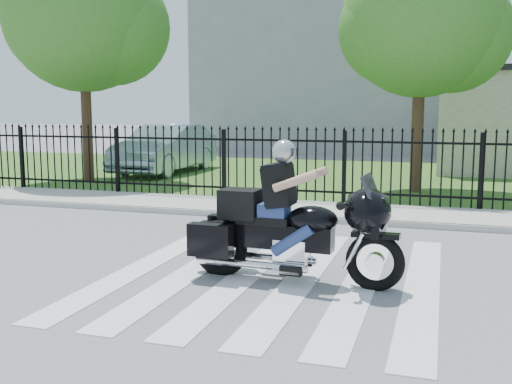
% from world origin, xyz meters
% --- Properties ---
extents(ground, '(120.00, 120.00, 0.00)m').
position_xyz_m(ground, '(0.00, 0.00, 0.00)').
color(ground, slate).
rests_on(ground, ground).
extents(crosswalk, '(5.00, 5.50, 0.01)m').
position_xyz_m(crosswalk, '(0.00, 0.00, 0.01)').
color(crosswalk, silver).
rests_on(crosswalk, ground).
extents(sidewalk, '(40.00, 2.00, 0.12)m').
position_xyz_m(sidewalk, '(0.00, 5.00, 0.06)').
color(sidewalk, '#ADAAA3').
rests_on(sidewalk, ground).
extents(curb, '(40.00, 0.12, 0.12)m').
position_xyz_m(curb, '(0.00, 4.00, 0.06)').
color(curb, '#ADAAA3').
rests_on(curb, ground).
extents(grass_strip, '(40.00, 12.00, 0.02)m').
position_xyz_m(grass_strip, '(0.00, 12.00, 0.01)').
color(grass_strip, '#2C561D').
rests_on(grass_strip, ground).
extents(iron_fence, '(26.00, 0.04, 1.80)m').
position_xyz_m(iron_fence, '(0.00, 6.00, 0.90)').
color(iron_fence, black).
rests_on(iron_fence, ground).
extents(tree_left, '(4.80, 4.80, 7.58)m').
position_xyz_m(tree_left, '(-8.50, 8.50, 5.17)').
color(tree_left, '#382316').
rests_on(tree_left, ground).
extents(tree_mid, '(4.20, 4.20, 6.78)m').
position_xyz_m(tree_mid, '(1.50, 9.00, 4.67)').
color(tree_mid, '#382316').
rests_on(tree_mid, ground).
extents(building_tall, '(15.00, 10.00, 12.00)m').
position_xyz_m(building_tall, '(-3.00, 26.00, 6.00)').
color(building_tall, '#93959B').
rests_on(building_tall, ground).
extents(motorcycle_rider, '(2.98, 0.97, 1.97)m').
position_xyz_m(motorcycle_rider, '(0.23, -0.21, 0.81)').
color(motorcycle_rider, black).
rests_on(motorcycle_rider, ground).
extents(parked_car, '(1.93, 5.23, 1.71)m').
position_xyz_m(parked_car, '(-7.16, 11.27, 0.87)').
color(parked_car, '#9DB8C6').
rests_on(parked_car, grass_strip).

